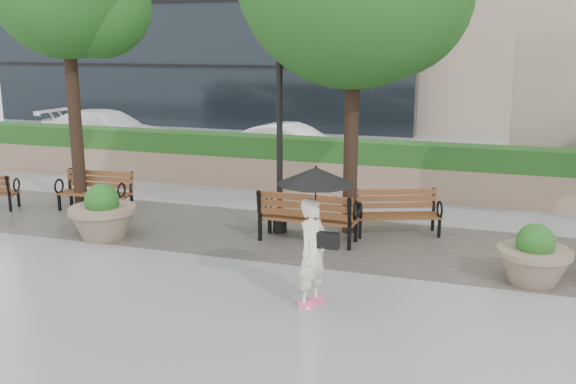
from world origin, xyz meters
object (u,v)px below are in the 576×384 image
(planter_right, at_px, (534,260))
(pedestrian, at_px, (314,223))
(lamppost, at_px, (280,138))
(bench_1, at_px, (96,200))
(bench_3, at_px, (397,222))
(car_left, at_px, (108,131))
(planter_left, at_px, (103,217))
(car_right, at_px, (292,145))
(bench_2, at_px, (308,227))

(planter_right, relative_size, pedestrian, 0.57)
(lamppost, bearing_deg, bench_1, 176.36)
(bench_3, height_order, lamppost, lamppost)
(bench_3, height_order, car_left, car_left)
(lamppost, bearing_deg, planter_left, -155.80)
(car_right, height_order, pedestrian, pedestrian)
(bench_2, bearing_deg, bench_3, -146.71)
(bench_1, distance_m, pedestrian, 7.14)
(bench_2, relative_size, lamppost, 0.43)
(lamppost, bearing_deg, car_left, 140.46)
(bench_3, relative_size, planter_right, 1.51)
(bench_3, bearing_deg, pedestrian, -120.65)
(planter_right, xyz_separation_m, pedestrian, (-3.06, -1.92, 0.86))
(bench_3, bearing_deg, planter_left, 178.72)
(planter_right, relative_size, car_left, 0.24)
(bench_1, xyz_separation_m, bench_3, (6.75, 0.29, -0.00))
(bench_2, height_order, car_right, car_right)
(bench_1, bearing_deg, planter_right, -12.92)
(planter_left, bearing_deg, bench_1, 128.53)
(bench_3, bearing_deg, bench_1, 160.93)
(planter_left, xyz_separation_m, car_right, (1.15, 8.31, 0.21))
(bench_1, relative_size, planter_right, 1.46)
(lamppost, relative_size, pedestrian, 2.12)
(bench_3, bearing_deg, lamppost, 172.89)
(bench_1, height_order, planter_left, planter_left)
(bench_3, bearing_deg, car_left, 127.24)
(bench_1, relative_size, car_right, 0.44)
(planter_left, xyz_separation_m, pedestrian, (4.79, -1.82, 0.81))
(planter_left, bearing_deg, car_left, 123.16)
(lamppost, height_order, car_right, lamppost)
(bench_3, xyz_separation_m, lamppost, (-2.25, -0.58, 1.64))
(planter_left, bearing_deg, lamppost, 24.20)
(planter_right, relative_size, lamppost, 0.27)
(bench_2, xyz_separation_m, car_left, (-9.54, 7.70, 0.42))
(bench_3, xyz_separation_m, car_right, (-4.24, 6.32, 0.37))
(bench_1, xyz_separation_m, planter_left, (1.35, -1.70, 0.16))
(car_left, bearing_deg, planter_right, -118.62)
(bench_1, xyz_separation_m, pedestrian, (6.14, -3.52, 0.97))
(car_right, distance_m, pedestrian, 10.78)
(planter_right, xyz_separation_m, car_right, (-6.69, 8.21, 0.25))
(lamppost, relative_size, car_left, 0.88)
(bench_2, height_order, car_left, car_left)
(car_left, bearing_deg, bench_3, -117.37)
(planter_left, xyz_separation_m, car_left, (-5.69, 8.71, 0.29))
(bench_3, height_order, planter_left, planter_left)
(bench_2, bearing_deg, lamppost, -29.12)
(bench_2, xyz_separation_m, planter_right, (4.00, -0.91, 0.08))
(planter_right, bearing_deg, lamppost, 164.38)
(car_right, bearing_deg, car_left, 96.00)
(pedestrian, bearing_deg, lamppost, 44.41)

